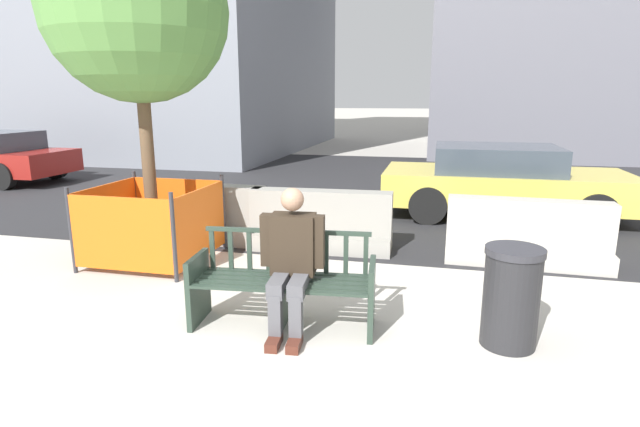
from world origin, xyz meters
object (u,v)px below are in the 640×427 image
Objects in this scene: jersey_barrier_left at (201,217)px; seated_person at (291,258)px; car_taxi_near at (502,180)px; street_bench at (283,285)px; jersey_barrier_right at (526,238)px; trash_bin at (511,297)px; street_tree at (136,11)px; jersey_barrier_centre at (320,225)px; construction_fence at (153,221)px.

seated_person is at bearing -49.87° from jersey_barrier_left.
car_taxi_near is (2.38, 5.22, -0.04)m from seated_person.
car_taxi_near reaches higher than street_bench.
jersey_barrier_right is at bearing -1.31° from jersey_barrier_left.
seated_person reaches higher than car_taxi_near.
car_taxi_near reaches higher than trash_bin.
street_bench reaches higher than jersey_barrier_left.
jersey_barrier_left is 1.00× the size of jersey_barrier_right.
street_tree is (-0.13, -1.09, 2.76)m from jersey_barrier_left.
jersey_barrier_left is at bearing -150.37° from car_taxi_near.
jersey_barrier_right is 5.58m from street_tree.
jersey_barrier_centre is 1.43× the size of construction_fence.
car_taxi_near is at bearing 44.99° from jersey_barrier_centre.
car_taxi_near reaches higher than jersey_barrier_centre.
construction_fence is at bearing 161.81° from trash_bin.
jersey_barrier_right is 4.85m from construction_fence.
car_taxi_near is (4.58, 2.61, 0.31)m from jersey_barrier_left.
trash_bin is (-0.49, -2.38, 0.10)m from jersey_barrier_right.
street_bench is 0.31m from seated_person.
street_bench is 2.69m from construction_fence.
street_bench is 1.32× the size of seated_person.
street_tree is 1.00× the size of car_taxi_near.
street_tree is (-2.34, 1.53, 2.41)m from seated_person.
jersey_barrier_right is at bearing 46.25° from seated_person.
jersey_barrier_right is (2.73, -0.01, 0.00)m from jersey_barrier_centre.
jersey_barrier_right is 2.43m from trash_bin.
car_taxi_near is at bearing 29.63° from jersey_barrier_left.
seated_person is 3.44m from jersey_barrier_left.
street_tree reaches higher than trash_bin.
construction_fence is at bearing 135.00° from street_tree.
street_bench is 3.51m from jersey_barrier_right.
jersey_barrier_left is (-2.11, 2.57, -0.06)m from street_bench.
jersey_barrier_right is 2.73m from car_taxi_near.
street_tree is at bearing -153.61° from jersey_barrier_centre.
street_tree is 4.79× the size of trash_bin.
seated_person is 1.93m from trash_bin.
jersey_barrier_right is 0.48× the size of street_tree.
seated_person is 3.69m from street_tree.
seated_person is 5.74m from car_taxi_near.
street_tree reaches higher than street_bench.
jersey_barrier_centre is at bearing 95.26° from street_bench.
car_taxi_near is (4.71, 3.70, 0.12)m from construction_fence.
jersey_barrier_left is 4.81m from trash_bin.
seated_person is 2.57m from jersey_barrier_centre.
jersey_barrier_centre is (-0.32, 2.52, -0.35)m from seated_person.
trash_bin is at bearing 2.35° from street_bench.
jersey_barrier_left is (-2.21, 2.62, -0.35)m from seated_person.
construction_fence reaches higher than jersey_barrier_right.
jersey_barrier_right is at bearing 11.75° from street_tree.
construction_fence is at bearing -141.88° from car_taxi_near.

